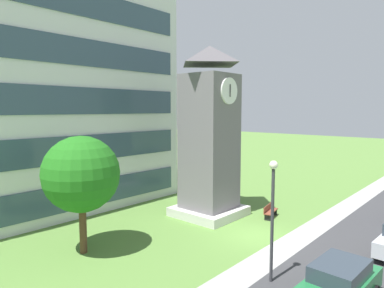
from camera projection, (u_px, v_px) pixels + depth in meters
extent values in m
plane|color=#567F38|center=(255.00, 236.00, 20.16)|extent=(160.00, 160.00, 0.00)
cube|color=#38383A|center=(376.00, 270.00, 15.87)|extent=(120.00, 7.20, 0.01)
cube|color=#9E9E99|center=(288.00, 245.00, 18.78)|extent=(120.00, 1.60, 0.01)
cube|color=silver|center=(14.00, 81.00, 26.72)|extent=(20.88, 15.21, 19.20)
cube|color=#384C60|center=(67.00, 198.00, 22.48)|extent=(19.21, 0.10, 1.80)
cube|color=#384C60|center=(65.00, 150.00, 22.16)|extent=(19.21, 0.10, 1.80)
cube|color=#384C60|center=(64.00, 100.00, 21.84)|extent=(19.21, 0.10, 1.80)
cube|color=#384C60|center=(62.00, 49.00, 21.51)|extent=(19.21, 0.10, 1.80)
cube|color=slate|center=(209.00, 146.00, 23.65)|extent=(3.14, 3.14, 9.80)
cube|color=beige|center=(209.00, 211.00, 24.11)|extent=(4.24, 4.24, 0.60)
pyramid|color=#555155|center=(210.00, 55.00, 23.02)|extent=(3.45, 3.45, 1.26)
cylinder|color=white|center=(229.00, 91.00, 22.20)|extent=(1.73, 0.12, 1.73)
cylinder|color=white|center=(224.00, 93.00, 24.48)|extent=(0.12, 1.73, 1.73)
cube|color=black|center=(230.00, 88.00, 22.13)|extent=(0.04, 0.08, 0.52)
cube|color=black|center=(230.00, 91.00, 22.14)|extent=(0.06, 0.06, 0.78)
cube|color=brown|center=(271.00, 211.00, 23.51)|extent=(1.86, 0.84, 0.06)
cube|color=brown|center=(268.00, 208.00, 23.60)|extent=(1.77, 0.42, 0.40)
cube|color=black|center=(268.00, 217.00, 22.91)|extent=(0.17, 0.44, 0.45)
cube|color=black|center=(274.00, 212.00, 24.16)|extent=(0.17, 0.44, 0.45)
cylinder|color=#333338|center=(272.00, 226.00, 14.60)|extent=(0.14, 0.14, 4.93)
sphere|color=#F2EFCC|center=(274.00, 165.00, 14.33)|extent=(0.36, 0.36, 0.36)
cylinder|color=#513823|center=(83.00, 227.00, 17.68)|extent=(0.37, 0.37, 2.79)
sphere|color=#1F6919|center=(81.00, 174.00, 17.40)|extent=(3.92, 3.92, 3.92)
cube|color=#2D3842|center=(340.00, 270.00, 12.89)|extent=(2.42, 1.72, 0.60)
cylinder|color=black|center=(329.00, 278.00, 14.49)|extent=(0.67, 0.25, 0.66)
cylinder|color=black|center=(376.00, 253.00, 17.02)|extent=(0.67, 0.25, 0.66)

